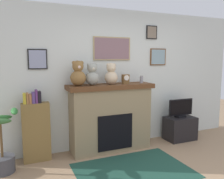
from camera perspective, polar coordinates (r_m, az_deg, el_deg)
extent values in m
cube|color=silver|center=(4.56, 2.75, 2.81)|extent=(5.20, 0.12, 2.60)
cube|color=tan|center=(4.37, 0.03, 10.07)|extent=(0.74, 0.02, 0.43)
cube|color=#826068|center=(4.36, 0.09, 10.08)|extent=(0.70, 0.00, 0.39)
cube|color=black|center=(4.04, -17.93, 7.15)|extent=(0.31, 0.02, 0.33)
cube|color=#8D95B3|center=(4.03, -17.92, 7.15)|extent=(0.27, 0.00, 0.29)
cube|color=brown|center=(4.86, 11.31, 7.91)|extent=(0.36, 0.02, 0.34)
cube|color=#829FAA|center=(4.85, 11.39, 7.91)|extent=(0.32, 0.00, 0.30)
cube|color=black|center=(4.80, 9.78, 13.76)|extent=(0.24, 0.02, 0.26)
cube|color=#7E6D5B|center=(4.79, 9.85, 13.77)|extent=(0.20, 0.00, 0.22)
cube|color=#8A7756|center=(4.27, -0.40, -7.41)|extent=(1.45, 0.45, 1.15)
cube|color=#55321A|center=(4.16, -0.41, 0.78)|extent=(1.57, 0.51, 0.08)
cube|color=black|center=(4.12, 0.85, -10.56)|extent=(0.65, 0.02, 0.63)
cube|color=brown|center=(4.03, -18.21, -10.02)|extent=(0.44, 0.16, 0.98)
cube|color=gold|center=(3.89, -20.86, -2.09)|extent=(0.05, 0.13, 0.17)
cube|color=#9D663A|center=(3.89, -20.20, -2.05)|extent=(0.03, 0.13, 0.17)
cube|color=#A2653B|center=(3.89, -19.59, -2.15)|extent=(0.04, 0.13, 0.15)
cube|color=#543A78|center=(3.89, -18.90, -1.91)|extent=(0.05, 0.13, 0.18)
cube|color=#5F2F6B|center=(3.89, -18.24, -1.62)|extent=(0.03, 0.13, 0.21)
cube|color=black|center=(3.90, -17.54, -1.78)|extent=(0.05, 0.13, 0.19)
cylinder|color=#3F3F44|center=(3.95, -25.39, -16.43)|extent=(0.34, 0.34, 0.24)
cylinder|color=brown|center=(3.81, -25.75, -10.76)|extent=(0.04, 0.04, 0.58)
ellipsoid|color=#296C2D|center=(3.71, -23.02, -4.94)|extent=(0.11, 0.36, 0.08)
cube|color=black|center=(5.08, 16.45, -9.19)|extent=(0.61, 0.40, 0.48)
cube|color=black|center=(5.02, 16.56, -6.35)|extent=(0.20, 0.14, 0.04)
cube|color=black|center=(4.98, 16.64, -4.22)|extent=(0.57, 0.03, 0.34)
cube|color=black|center=(4.96, 16.77, -4.26)|extent=(0.53, 0.00, 0.30)
cube|color=#1D4336|center=(3.71, 5.31, -19.28)|extent=(1.71, 1.19, 0.01)
cylinder|color=gray|center=(4.41, 7.30, 2.51)|extent=(0.06, 0.06, 0.13)
cube|color=brown|center=(4.25, 3.36, 2.60)|extent=(0.12, 0.09, 0.17)
cylinder|color=white|center=(4.21, 3.64, 2.91)|extent=(0.10, 0.01, 0.10)
sphere|color=olive|center=(3.93, -8.38, 2.82)|extent=(0.26, 0.26, 0.26)
sphere|color=olive|center=(3.92, -8.44, 5.71)|extent=(0.19, 0.19, 0.19)
sphere|color=olive|center=(3.90, -9.41, 6.52)|extent=(0.07, 0.07, 0.07)
sphere|color=olive|center=(3.94, -7.51, 6.57)|extent=(0.07, 0.07, 0.07)
sphere|color=beige|center=(3.85, -8.15, 5.54)|extent=(0.06, 0.06, 0.06)
sphere|color=#989A8E|center=(4.00, -4.91, 2.78)|extent=(0.24, 0.24, 0.24)
sphere|color=#989A8E|center=(3.99, -4.94, 5.36)|extent=(0.17, 0.17, 0.17)
sphere|color=#989A8E|center=(3.97, -5.78, 6.08)|extent=(0.06, 0.06, 0.06)
sphere|color=#989A8E|center=(4.01, -4.13, 6.11)|extent=(0.06, 0.06, 0.06)
sphere|color=beige|center=(3.93, -4.63, 5.20)|extent=(0.05, 0.05, 0.05)
sphere|color=beige|center=(4.13, -0.21, 2.93)|extent=(0.24, 0.24, 0.24)
sphere|color=beige|center=(4.12, -0.21, 5.39)|extent=(0.17, 0.17, 0.17)
sphere|color=beige|center=(4.09, -0.98, 6.10)|extent=(0.06, 0.06, 0.06)
sphere|color=beige|center=(4.14, 0.55, 6.11)|extent=(0.06, 0.06, 0.06)
sphere|color=beige|center=(4.05, 0.16, 5.24)|extent=(0.05, 0.05, 0.05)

